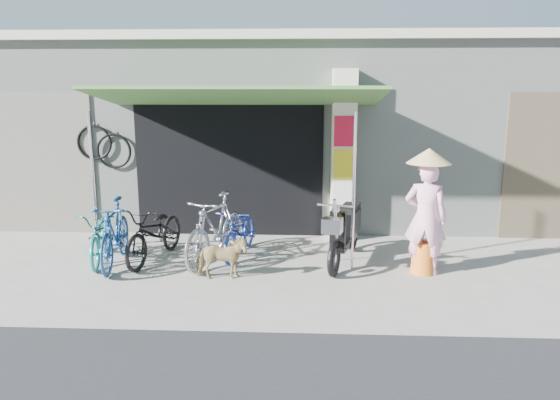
{
  "coord_description": "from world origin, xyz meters",
  "views": [
    {
      "loc": [
        0.19,
        -7.17,
        2.76
      ],
      "look_at": [
        -0.2,
        1.0,
        1.0
      ],
      "focal_mm": 35.0,
      "sensor_mm": 36.0,
      "label": 1
    }
  ],
  "objects_px": {
    "bike_teal": "(102,235)",
    "street_dog": "(221,258)",
    "bike_navy": "(240,232)",
    "bike_blue": "(115,233)",
    "nun": "(426,213)",
    "bike_silver": "(216,229)",
    "moped": "(345,232)",
    "bike_black": "(155,233)"
  },
  "relations": [
    {
      "from": "bike_teal",
      "to": "moped",
      "type": "bearing_deg",
      "value": -8.38
    },
    {
      "from": "bike_navy",
      "to": "bike_black",
      "type": "bearing_deg",
      "value": -156.38
    },
    {
      "from": "bike_teal",
      "to": "street_dog",
      "type": "height_order",
      "value": "bike_teal"
    },
    {
      "from": "bike_teal",
      "to": "bike_silver",
      "type": "relative_size",
      "value": 0.89
    },
    {
      "from": "bike_blue",
      "to": "moped",
      "type": "distance_m",
      "value": 3.54
    },
    {
      "from": "street_dog",
      "to": "nun",
      "type": "relative_size",
      "value": 0.39
    },
    {
      "from": "bike_blue",
      "to": "street_dog",
      "type": "xyz_separation_m",
      "value": [
        1.71,
        -0.51,
        -0.2
      ]
    },
    {
      "from": "bike_silver",
      "to": "bike_navy",
      "type": "bearing_deg",
      "value": 67.14
    },
    {
      "from": "nun",
      "to": "bike_blue",
      "type": "bearing_deg",
      "value": 16.68
    },
    {
      "from": "street_dog",
      "to": "nun",
      "type": "xyz_separation_m",
      "value": [
        2.94,
        0.41,
        0.6
      ]
    },
    {
      "from": "bike_navy",
      "to": "bike_blue",
      "type": "bearing_deg",
      "value": -152.25
    },
    {
      "from": "moped",
      "to": "nun",
      "type": "bearing_deg",
      "value": -5.67
    },
    {
      "from": "moped",
      "to": "bike_black",
      "type": "bearing_deg",
      "value": -162.29
    },
    {
      "from": "bike_teal",
      "to": "bike_blue",
      "type": "height_order",
      "value": "bike_blue"
    },
    {
      "from": "bike_silver",
      "to": "bike_teal",
      "type": "bearing_deg",
      "value": -159.04
    },
    {
      "from": "bike_silver",
      "to": "bike_navy",
      "type": "relative_size",
      "value": 1.17
    },
    {
      "from": "bike_silver",
      "to": "nun",
      "type": "height_order",
      "value": "nun"
    },
    {
      "from": "bike_silver",
      "to": "moped",
      "type": "relative_size",
      "value": 0.97
    },
    {
      "from": "bike_black",
      "to": "bike_navy",
      "type": "relative_size",
      "value": 1.13
    },
    {
      "from": "bike_teal",
      "to": "bike_navy",
      "type": "distance_m",
      "value": 2.18
    },
    {
      "from": "bike_black",
      "to": "street_dog",
      "type": "height_order",
      "value": "bike_black"
    },
    {
      "from": "bike_blue",
      "to": "nun",
      "type": "height_order",
      "value": "nun"
    },
    {
      "from": "bike_teal",
      "to": "bike_blue",
      "type": "relative_size",
      "value": 0.93
    },
    {
      "from": "bike_teal",
      "to": "bike_navy",
      "type": "height_order",
      "value": "bike_teal"
    },
    {
      "from": "bike_black",
      "to": "nun",
      "type": "relative_size",
      "value": 0.93
    },
    {
      "from": "bike_silver",
      "to": "street_dog",
      "type": "height_order",
      "value": "bike_silver"
    },
    {
      "from": "bike_black",
      "to": "bike_navy",
      "type": "height_order",
      "value": "bike_black"
    },
    {
      "from": "bike_blue",
      "to": "bike_black",
      "type": "height_order",
      "value": "bike_blue"
    },
    {
      "from": "bike_blue",
      "to": "bike_navy",
      "type": "distance_m",
      "value": 1.95
    },
    {
      "from": "street_dog",
      "to": "nun",
      "type": "height_order",
      "value": "nun"
    },
    {
      "from": "bike_black",
      "to": "moped",
      "type": "bearing_deg",
      "value": 14.06
    },
    {
      "from": "bike_blue",
      "to": "moped",
      "type": "relative_size",
      "value": 0.92
    },
    {
      "from": "bike_navy",
      "to": "street_dog",
      "type": "distance_m",
      "value": 1.11
    },
    {
      "from": "bike_blue",
      "to": "moped",
      "type": "height_order",
      "value": "moped"
    },
    {
      "from": "bike_blue",
      "to": "bike_navy",
      "type": "height_order",
      "value": "bike_blue"
    },
    {
      "from": "bike_silver",
      "to": "nun",
      "type": "xyz_separation_m",
      "value": [
        3.14,
        -0.33,
        0.37
      ]
    },
    {
      "from": "street_dog",
      "to": "bike_navy",
      "type": "bearing_deg",
      "value": -14.34
    },
    {
      "from": "bike_navy",
      "to": "nun",
      "type": "xyz_separation_m",
      "value": [
        2.8,
        -0.69,
        0.51
      ]
    },
    {
      "from": "bike_teal",
      "to": "street_dog",
      "type": "distance_m",
      "value": 2.13
    },
    {
      "from": "bike_teal",
      "to": "nun",
      "type": "xyz_separation_m",
      "value": [
        4.94,
        -0.31,
        0.49
      ]
    },
    {
      "from": "bike_teal",
      "to": "moped",
      "type": "distance_m",
      "value": 3.82
    },
    {
      "from": "bike_blue",
      "to": "street_dog",
      "type": "bearing_deg",
      "value": -22.68
    }
  ]
}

